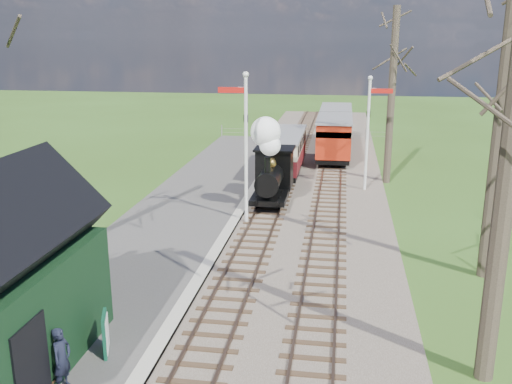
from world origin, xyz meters
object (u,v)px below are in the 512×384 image
(red_carriage_a, at_px, (334,138))
(bench, at_px, (41,374))
(red_carriage_b, at_px, (336,124))
(coach, at_px, (285,151))
(sign_board, at_px, (106,334))
(person, at_px, (62,359))
(semaphore_far, at_px, (369,125))
(semaphore_near, at_px, (244,138))
(locomotive, at_px, (271,166))

(red_carriage_a, bearing_deg, bench, -102.89)
(red_carriage_b, bearing_deg, bench, -100.61)
(coach, relative_size, sign_board, 6.33)
(coach, xyz_separation_m, red_carriage_a, (2.60, 3.84, 0.13))
(sign_board, distance_m, person, 1.53)
(coach, xyz_separation_m, sign_board, (-2.29, -19.39, -0.68))
(bench, xyz_separation_m, person, (0.46, 0.10, 0.36))
(semaphore_far, bearing_deg, red_carriage_a, 105.08)
(coach, height_order, bench, coach)
(semaphore_near, relative_size, person, 4.34)
(red_carriage_b, relative_size, bench, 3.87)
(locomotive, distance_m, sign_board, 13.58)
(sign_board, relative_size, bench, 0.76)
(locomotive, height_order, red_carriage_b, locomotive)
(semaphore_near, xyz_separation_m, person, (-1.85, -12.13, -2.71))
(semaphore_far, xyz_separation_m, red_carriage_b, (-1.77, 12.08, -1.82))
(red_carriage_a, xyz_separation_m, sign_board, (-4.89, -23.23, -0.81))
(semaphore_near, distance_m, coach, 9.06)
(semaphore_near, height_order, red_carriage_b, semaphore_near)
(semaphore_far, relative_size, person, 3.99)
(red_carriage_a, bearing_deg, semaphore_far, -74.92)
(locomotive, xyz_separation_m, sign_board, (-2.27, -13.33, -1.19))
(sign_board, bearing_deg, locomotive, 80.32)
(red_carriage_b, bearing_deg, semaphore_far, -81.65)
(red_carriage_b, distance_m, sign_board, 29.15)
(sign_board, distance_m, bench, 1.78)
(semaphore_far, distance_m, person, 19.58)
(red_carriage_a, height_order, bench, red_carriage_a)
(locomotive, distance_m, bench, 15.29)
(locomotive, relative_size, coach, 0.62)
(red_carriage_a, distance_m, person, 25.26)
(locomotive, relative_size, bench, 3.03)
(person, bearing_deg, semaphore_far, -12.97)
(locomotive, height_order, red_carriage_a, locomotive)
(semaphore_far, distance_m, red_carriage_b, 12.35)
(coach, xyz_separation_m, person, (-2.62, -20.87, -0.48))
(red_carriage_a, bearing_deg, red_carriage_b, 90.00)
(red_carriage_b, distance_m, person, 30.66)
(coach, bearing_deg, person, -97.16)
(red_carriage_a, bearing_deg, locomotive, -104.79)
(semaphore_near, height_order, semaphore_far, semaphore_near)
(semaphore_near, relative_size, red_carriage_a, 1.19)
(semaphore_far, height_order, bench, semaphore_far)
(coach, height_order, red_carriage_b, red_carriage_b)
(red_carriage_b, xyz_separation_m, person, (-5.22, -30.21, -0.61))
(semaphore_near, bearing_deg, person, -98.68)
(coach, height_order, red_carriage_a, red_carriage_a)
(coach, distance_m, bench, 21.22)
(bench, bearing_deg, locomotive, 78.39)
(bench, bearing_deg, person, 12.73)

